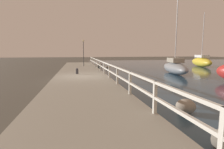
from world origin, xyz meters
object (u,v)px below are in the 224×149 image
at_px(sailboat_yellow, 201,61).
at_px(dock_lamp, 83,46).
at_px(sailboat_gray, 175,67).
at_px(mooring_bollard, 77,71).

bearing_deg(sailboat_yellow, dock_lamp, -165.13).
distance_m(sailboat_yellow, sailboat_gray, 10.92).
bearing_deg(dock_lamp, mooring_bollard, -96.24).
bearing_deg(dock_lamp, sailboat_gray, -38.26).
bearing_deg(sailboat_gray, sailboat_yellow, 52.60).
bearing_deg(mooring_bollard, dock_lamp, 83.76).
relative_size(mooring_bollard, sailboat_gray, 0.07).
distance_m(mooring_bollard, sailboat_yellow, 19.69).
relative_size(mooring_bollard, dock_lamp, 0.14).
bearing_deg(dock_lamp, sailboat_yellow, -0.01).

